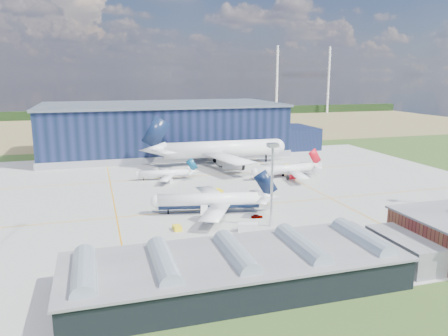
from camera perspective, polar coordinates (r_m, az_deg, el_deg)
The scene contains 22 objects.
ground at distance 144.96m, azimuth -2.14°, elevation -4.19°, with size 600.00×600.00×0.00m, color #2C491B.
apron at distance 154.29m, azimuth -3.07°, elevation -3.18°, with size 220.00×160.00×0.08m.
farmland at distance 358.74m, azimuth -11.09°, elevation 5.35°, with size 600.00×220.00×0.01m, color olive.
treeline at distance 437.65m, azimuth -12.20°, elevation 7.00°, with size 600.00×8.00×8.00m, color black.
hangar at distance 234.40m, azimuth -7.38°, elevation 4.87°, with size 145.00×62.00×26.10m.
glass_concourse at distance 88.04m, azimuth 3.81°, elevation -12.72°, with size 78.00×23.00×8.60m.
light_mast_center at distance 116.68m, azimuth 6.31°, elevation -0.45°, with size 2.60×2.60×23.00m.
airliner_navy at distance 129.51m, azimuth -1.99°, elevation -3.27°, with size 38.76×37.92×12.64m, color white, non-canonical shape.
airliner_red at distance 176.16m, azimuth 7.88°, elevation 0.42°, with size 32.93×32.21×10.74m, color white, non-canonical shape.
airliner_widebody at distance 200.05m, azimuth -0.23°, elevation 3.62°, with size 68.59×67.09×22.36m, color white, non-canonical shape.
airliner_regional at distance 172.70m, azimuth -7.87°, elevation -0.23°, with size 25.31×24.76×8.25m, color white, non-canonical shape.
gse_tug_a at distance 152.42m, azimuth -0.76°, elevation -3.08°, with size 2.22×3.63×1.51m, color yellow.
gse_tug_b at distance 117.83m, azimuth -6.14°, elevation -7.80°, with size 2.01×3.02×1.31m, color yellow.
gse_van_a at distance 116.20m, azimuth 3.13°, elevation -7.78°, with size 2.31×5.29×2.31m, color silver.
gse_cart_a at distance 188.87m, azimuth -4.41°, elevation -0.15°, with size 2.25×3.37×1.46m, color silver.
gse_van_b at distance 199.74m, azimuth 11.85°, elevation 0.44°, with size 2.45×5.35×2.45m, color silver.
gse_tug_c at distance 196.54m, azimuth 8.35°, elevation 0.24°, with size 2.10×3.36×1.47m, color yellow.
gse_cart_b at distance 168.83m, azimuth -7.36°, elevation -1.68°, with size 2.25×3.38×1.46m, color silver.
gse_van_c at distance 107.26m, azimuth 9.10°, elevation -9.57°, with size 2.58×5.36×2.58m, color silver.
airstair at distance 125.22m, azimuth -2.56°, elevation -6.12°, with size 1.88×4.70×3.01m, color silver.
car_a at distance 127.08m, azimuth 4.33°, elevation -6.31°, with size 1.35×3.36×1.15m, color #99999E.
car_b at distance 99.20m, azimuth 0.45°, elevation -11.69°, with size 1.27×3.64×1.20m, color #99999E.
Camera 1 is at (-34.88, -134.73, 40.55)m, focal length 35.00 mm.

